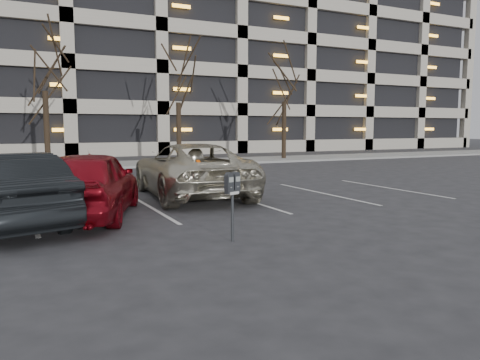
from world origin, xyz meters
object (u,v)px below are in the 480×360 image
object	(u,v)px
tree_c	(178,65)
car_red	(88,184)
tree_b	(43,43)
car_dark	(4,190)
parking_meter	(232,190)
suv_silver	(191,170)
tree_d	(285,66)

from	to	relation	value
tree_c	car_red	xyz separation A→B (m)	(-7.04, -14.62, -4.79)
tree_b	tree_c	size ratio (longest dim) A/B	1.12
tree_b	tree_c	xyz separation A→B (m)	(7.00, 0.00, -0.67)
car_red	car_dark	xyz separation A→B (m)	(-1.73, -0.29, -0.02)
tree_c	parking_meter	bearing A→B (deg)	-105.45
suv_silver	car_dark	xyz separation A→B (m)	(-5.02, -2.50, -0.03)
parking_meter	tree_b	bearing A→B (deg)	76.54
tree_b	suv_silver	world-z (taller)	tree_b
car_dark	suv_silver	bearing A→B (deg)	-168.15
tree_c	suv_silver	bearing A→B (deg)	-106.81
suv_silver	tree_c	bearing A→B (deg)	-102.39
tree_c	suv_silver	size ratio (longest dim) A/B	1.30
tree_d	suv_silver	size ratio (longest dim) A/B	1.37
parking_meter	suv_silver	size ratio (longest dim) A/B	0.21
car_red	suv_silver	bearing A→B (deg)	-125.99
car_dark	tree_c	bearing A→B (deg)	-135.07
suv_silver	car_dark	bearing A→B (deg)	30.88
parking_meter	car_red	world-z (taller)	car_red
tree_c	car_red	distance (m)	16.92
tree_d	suv_silver	world-z (taller)	tree_d
suv_silver	tree_b	bearing A→B (deg)	-70.90
parking_meter	car_red	bearing A→B (deg)	100.47
suv_silver	car_dark	world-z (taller)	suv_silver
tree_c	tree_d	distance (m)	7.01
tree_b	suv_silver	size ratio (longest dim) A/B	1.45
tree_d	parking_meter	bearing A→B (deg)	-123.54
suv_silver	car_red	distance (m)	3.96
tree_b	car_red	distance (m)	15.61
car_red	car_dark	size ratio (longest dim) A/B	0.99
tree_c	car_red	size ratio (longest dim) A/B	1.66
tree_d	car_red	bearing A→B (deg)	-133.84
parking_meter	car_red	xyz separation A→B (m)	(-2.03, 3.49, -0.16)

